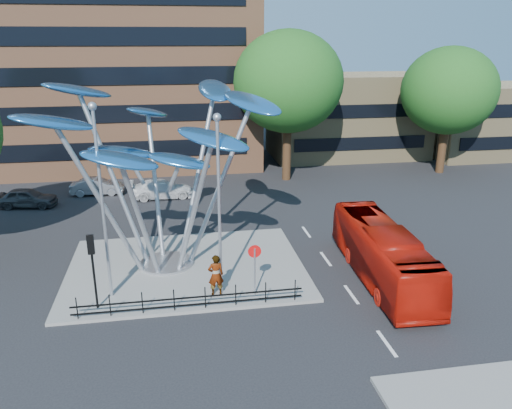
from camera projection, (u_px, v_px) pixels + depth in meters
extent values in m
plane|color=black|center=(217.00, 331.00, 20.40)|extent=(120.00, 120.00, 0.00)
cube|color=slate|center=(187.00, 268.00, 25.83)|extent=(12.00, 9.00, 0.15)
cube|color=#9C875C|center=(347.00, 116.00, 49.72)|extent=(15.00, 8.00, 8.00)
cube|color=#9C875C|center=(486.00, 120.00, 50.26)|extent=(12.00, 8.00, 7.00)
cylinder|color=black|center=(287.00, 146.00, 41.33)|extent=(0.70, 0.70, 5.72)
ellipsoid|color=#194313|center=(288.00, 82.00, 39.68)|extent=(8.80, 8.80, 8.10)
cylinder|color=black|center=(442.00, 144.00, 43.68)|extent=(0.70, 0.70, 5.06)
ellipsoid|color=#194313|center=(449.00, 91.00, 42.21)|extent=(8.00, 8.00, 7.36)
cylinder|color=#9EA0A5|center=(167.00, 263.00, 26.09)|extent=(2.80, 2.80, 0.12)
cylinder|color=#9EA0A5|center=(137.00, 198.00, 24.11)|extent=(0.24, 0.24, 7.80)
ellipsoid|color=#2C79C2|center=(53.00, 122.00, 21.43)|extent=(3.92, 2.95, 1.39)
cylinder|color=#9EA0A5|center=(155.00, 213.00, 24.09)|extent=(0.24, 0.24, 6.40)
ellipsoid|color=#2C79C2|center=(119.00, 160.00, 20.83)|extent=(3.47, 1.78, 1.31)
cylinder|color=#9EA0A5|center=(175.00, 205.00, 24.34)|extent=(0.24, 0.24, 7.00)
ellipsoid|color=#2C79C2|center=(213.00, 139.00, 22.02)|extent=(3.81, 3.11, 1.36)
cylinder|color=#9EA0A5|center=(186.00, 188.00, 25.00)|extent=(0.24, 0.24, 8.20)
ellipsoid|color=#2C79C2|center=(252.00, 103.00, 24.61)|extent=(3.52, 4.06, 1.44)
cylinder|color=#9EA0A5|center=(178.00, 180.00, 25.71)|extent=(0.24, 0.24, 8.60)
ellipsoid|color=#2C79C2|center=(215.00, 90.00, 26.56)|extent=(2.21, 3.79, 1.39)
cylinder|color=#9EA0A5|center=(159.00, 191.00, 25.83)|extent=(0.24, 0.24, 7.40)
ellipsoid|color=#2C79C2|center=(148.00, 112.00, 27.02)|extent=(3.02, 3.71, 1.34)
cylinder|color=#9EA0A5|center=(142.00, 182.00, 24.92)|extent=(0.24, 0.24, 8.80)
ellipsoid|color=#2C79C2|center=(78.00, 90.00, 24.38)|extent=(3.88, 3.60, 1.42)
ellipsoid|color=#2C79C2|center=(122.00, 152.00, 24.10)|extent=(3.40, 1.96, 1.13)
ellipsoid|color=#2C79C2|center=(179.00, 161.00, 24.10)|extent=(3.39, 2.16, 1.11)
cylinder|color=#9EA0A5|center=(103.00, 208.00, 21.55)|extent=(0.14, 0.14, 8.50)
sphere|color=#9EA0A5|center=(92.00, 106.00, 20.16)|extent=(0.36, 0.36, 0.36)
cylinder|color=#9EA0A5|center=(219.00, 211.00, 21.97)|extent=(0.14, 0.14, 8.00)
sphere|color=#9EA0A5|center=(217.00, 117.00, 20.65)|extent=(0.36, 0.36, 0.36)
cylinder|color=black|center=(94.00, 275.00, 21.38)|extent=(0.10, 0.10, 3.20)
cube|color=black|center=(91.00, 245.00, 20.94)|extent=(0.28, 0.18, 0.85)
sphere|color=#FF0C0C|center=(90.00, 238.00, 20.85)|extent=(0.18, 0.18, 0.18)
cylinder|color=#9EA0A5|center=(255.00, 272.00, 22.65)|extent=(0.08, 0.08, 2.30)
cylinder|color=red|center=(255.00, 251.00, 22.36)|extent=(0.60, 0.04, 0.60)
cube|color=white|center=(255.00, 251.00, 22.37)|extent=(0.42, 0.03, 0.10)
cylinder|color=black|center=(77.00, 308.00, 20.87)|extent=(0.05, 0.05, 1.00)
cylinder|color=black|center=(110.00, 305.00, 21.09)|extent=(0.05, 0.05, 1.00)
cylinder|color=black|center=(142.00, 303.00, 21.30)|extent=(0.05, 0.05, 1.00)
cylinder|color=black|center=(174.00, 300.00, 21.52)|extent=(0.05, 0.05, 1.00)
cylinder|color=black|center=(205.00, 297.00, 21.73)|extent=(0.05, 0.05, 1.00)
cylinder|color=black|center=(236.00, 295.00, 21.95)|extent=(0.05, 0.05, 1.00)
cylinder|color=black|center=(266.00, 292.00, 22.16)|extent=(0.05, 0.05, 1.00)
cylinder|color=black|center=(295.00, 290.00, 22.38)|extent=(0.05, 0.05, 1.00)
cube|color=black|center=(190.00, 298.00, 21.61)|extent=(10.00, 0.06, 0.06)
cube|color=black|center=(190.00, 305.00, 21.72)|extent=(10.00, 0.06, 0.06)
imported|color=#B41308|center=(382.00, 253.00, 24.47)|extent=(2.78, 9.91, 2.73)
imported|color=gray|center=(216.00, 275.00, 22.69)|extent=(0.76, 0.54, 1.98)
imported|color=#3C3F43|center=(27.00, 198.00, 35.13)|extent=(4.22, 2.18, 1.37)
imported|color=#95979B|center=(97.00, 186.00, 37.96)|extent=(3.93, 1.47, 1.28)
imported|color=silver|center=(162.00, 189.00, 37.17)|extent=(4.77, 2.11, 1.36)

